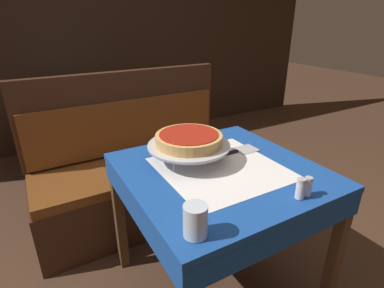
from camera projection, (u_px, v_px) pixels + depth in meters
ground_plane at (216, 284)px, 1.66m from camera, size 14.00×14.00×0.00m
dining_table_front at (220, 185)px, 1.41m from camera, size 0.85×0.85×0.73m
dining_table_rear at (75, 106)px, 2.79m from camera, size 0.80×0.80×0.72m
booth_bench at (139, 179)px, 2.12m from camera, size 1.40×0.52×1.03m
back_wall_panel at (89, 34)px, 3.17m from camera, size 6.00×0.04×2.40m
pizza_pan_stand at (189, 146)px, 1.42m from camera, size 0.39×0.39×0.09m
deep_dish_pizza at (189, 139)px, 1.40m from camera, size 0.32×0.32×0.05m
pizza_server at (237, 151)px, 1.54m from camera, size 0.25×0.10×0.01m
water_glass_near at (195, 221)px, 0.93m from camera, size 0.08×0.08×0.11m
salt_shaker at (300, 189)px, 1.13m from camera, size 0.03×0.03×0.08m
pepper_shaker at (308, 186)px, 1.15m from camera, size 0.03×0.03×0.08m
condiment_caddy at (63, 90)px, 2.67m from camera, size 0.12×0.12×0.17m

